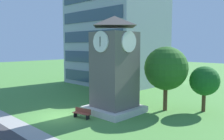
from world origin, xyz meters
TOP-DOWN VIEW (x-y plane):
  - ground_plane at (0.00, 0.00)m, footprint 160.00×160.00m
  - kerb_strip at (0.00, -3.75)m, footprint 120.00×1.60m
  - office_building at (-9.88, 18.09)m, footprint 14.85×11.78m
  - clock_tower at (2.64, 4.66)m, footprint 4.74×4.74m
  - park_bench at (1.83, 1.23)m, footprint 1.86×0.85m
  - tree_streetside at (5.85, 8.76)m, footprint 4.37×4.37m
  - tree_near_tower at (8.81, 11.09)m, footprint 2.91×2.91m
  - tree_by_building at (-2.84, 9.40)m, footprint 4.25×4.25m

SIDE VIEW (x-z plane):
  - ground_plane at x=0.00m, z-range 0.00..0.00m
  - kerb_strip at x=0.00m, z-range 0.00..0.01m
  - park_bench at x=1.83m, z-range 0.02..0.90m
  - tree_near_tower at x=8.81m, z-range 0.80..5.35m
  - tree_by_building at x=-2.84m, z-range 0.90..6.98m
  - clock_tower at x=2.64m, z-range -0.53..8.84m
  - tree_streetside at x=5.85m, z-range 1.04..7.53m
  - office_building at x=-9.88m, z-range 0.00..19.20m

